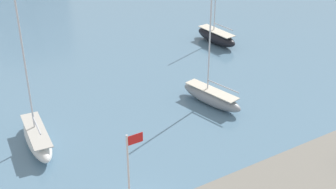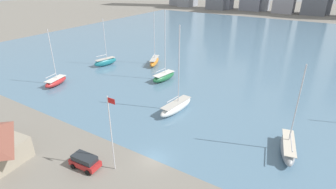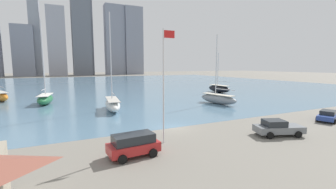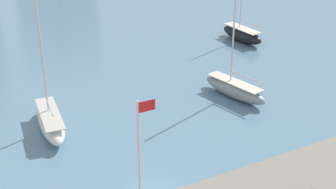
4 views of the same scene
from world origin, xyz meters
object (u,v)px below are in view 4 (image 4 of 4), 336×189
Objects in this scene: sailboat_white at (51,121)px; sailboat_gray at (234,89)px; flag_pole at (140,172)px; sailboat_black at (242,34)px.

sailboat_gray is (20.48, -2.18, -0.05)m from sailboat_white.
sailboat_white reaches higher than flag_pole.
sailboat_black is at bearing 39.20° from sailboat_gray.
sailboat_white is at bearing 161.76° from sailboat_gray.
sailboat_black is (31.74, 31.93, -4.88)m from flag_pole.
flag_pole is 0.98× the size of sailboat_black.
sailboat_white is at bearing -162.11° from sailboat_black.
sailboat_white is at bearing 93.90° from flag_pole.
sailboat_white is 1.45× the size of sailboat_black.
sailboat_gray reaches higher than flag_pole.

